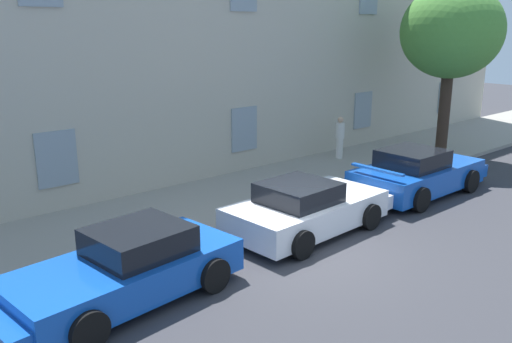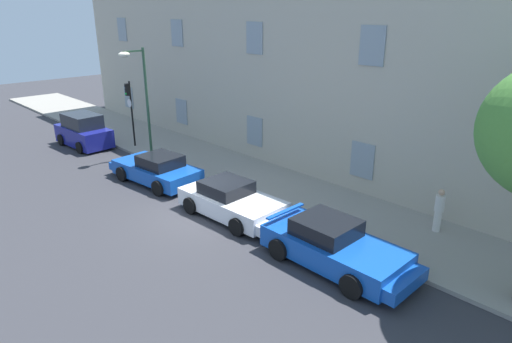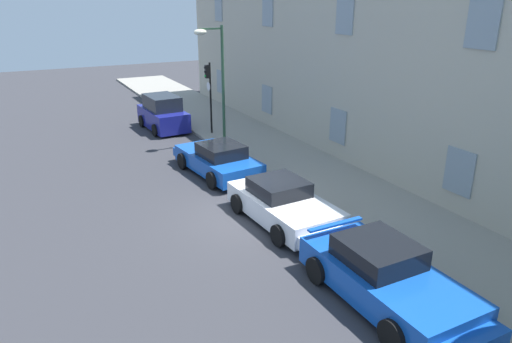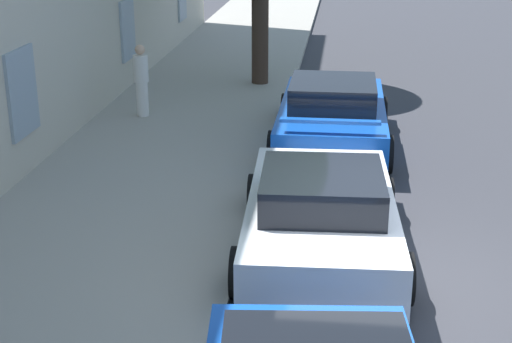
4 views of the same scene
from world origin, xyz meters
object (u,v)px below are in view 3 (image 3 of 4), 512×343
sportscar_red_lead (216,159)px  street_lamp (214,64)px  sportscar_yellow_flank (286,206)px  sportscar_white_middle (390,281)px  traffic_light (209,86)px  hatchback_parked (163,114)px

sportscar_red_lead → street_lamp: (-3.35, 1.42, 3.41)m
sportscar_yellow_flank → street_lamp: 9.44m
sportscar_white_middle → traffic_light: traffic_light is taller
sportscar_red_lead → hatchback_parked: bearing=179.3°
street_lamp → hatchback_parked: bearing=-163.3°
sportscar_red_lead → sportscar_white_middle: sportscar_white_middle is taller
sportscar_yellow_flank → traffic_light: size_ratio=1.27×
hatchback_parked → traffic_light: bearing=38.0°
sportscar_yellow_flank → hatchback_parked: (-13.12, -0.10, 0.27)m
sportscar_red_lead → hatchback_parked: 7.76m
sportscar_yellow_flank → street_lamp: (-8.71, 1.22, 3.42)m
sportscar_white_middle → traffic_light: 15.86m
sportscar_white_middle → hatchback_parked: bearing=-179.8°
sportscar_white_middle → traffic_light: size_ratio=1.33×
sportscar_white_middle → street_lamp: size_ratio=0.87×
traffic_light → street_lamp: street_lamp is taller
hatchback_parked → traffic_light: 3.48m
sportscar_red_lead → traffic_light: bearing=160.3°
street_lamp → traffic_light: bearing=165.9°
traffic_light → street_lamp: 2.52m
sportscar_white_middle → traffic_light: bearing=173.5°
hatchback_parked → traffic_light: size_ratio=1.06×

